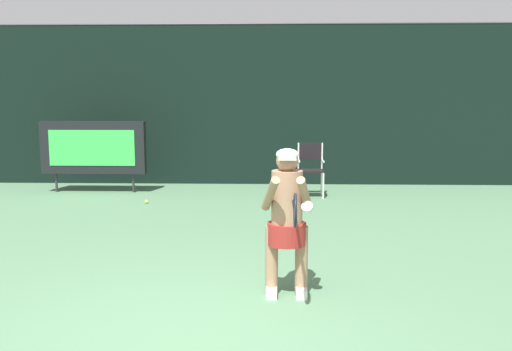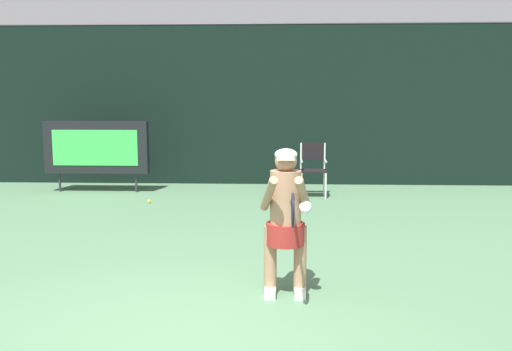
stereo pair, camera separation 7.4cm
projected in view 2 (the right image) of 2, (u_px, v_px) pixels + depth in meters
The scene contains 7 objects.
backdrop_screen at pixel (245, 106), 12.67m from camera, with size 18.00×0.12×3.66m.
scoreboard at pixel (96, 147), 11.66m from camera, with size 2.20×0.21×1.50m.
umpire_chair at pixel (313, 166), 11.13m from camera, with size 0.52×0.44×1.08m.
water_bottle at pixel (286, 193), 10.88m from camera, with size 0.07×0.07×0.27m.
tennis_player at pixel (286, 216), 5.50m from camera, with size 0.52×0.59×1.49m.
tennis_racket at pixel (293, 210), 4.89m from camera, with size 0.03×0.60×0.31m.
tennis_ball_loose at pixel (149, 201), 10.49m from camera, with size 0.07×0.07×0.07m.
Camera 2 is at (0.80, -4.25, 1.97)m, focal length 38.79 mm.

